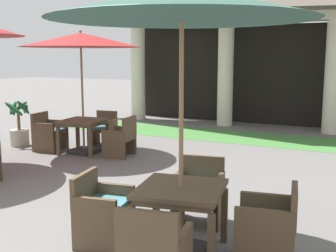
# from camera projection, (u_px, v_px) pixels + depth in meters

# --- Properties ---
(ground_plane) EXTENTS (60.00, 60.00, 0.00)m
(ground_plane) POSITION_uv_depth(u_px,v_px,m) (92.00, 246.00, 4.87)
(ground_plane) COLOR slate
(background_pavilion) EXTENTS (10.54, 2.45, 4.51)m
(background_pavilion) POSITION_uv_depth(u_px,v_px,m) (280.00, 10.00, 12.27)
(background_pavilion) COLOR beige
(background_pavilion) RESTS_ON ground
(lawn_strip) EXTENTS (12.34, 1.83, 0.01)m
(lawn_strip) POSITION_uv_depth(u_px,v_px,m) (259.00, 139.00, 11.20)
(lawn_strip) COLOR #47843D
(lawn_strip) RESTS_ON ground
(patio_table_near_foreground) EXTENTS (0.96, 0.96, 0.75)m
(patio_table_near_foreground) POSITION_uv_depth(u_px,v_px,m) (83.00, 124.00, 9.45)
(patio_table_near_foreground) COLOR brown
(patio_table_near_foreground) RESTS_ON ground
(patio_umbrella_near_foreground) EXTENTS (2.59, 2.59, 2.69)m
(patio_umbrella_near_foreground) POSITION_uv_depth(u_px,v_px,m) (81.00, 42.00, 9.17)
(patio_umbrella_near_foreground) COLOR #2D2D2D
(patio_umbrella_near_foreground) RESTS_ON ground
(patio_chair_near_foreground_east) EXTENTS (0.61, 0.69, 0.86)m
(patio_chair_near_foreground_east) POSITION_uv_depth(u_px,v_px,m) (121.00, 138.00, 9.19)
(patio_chair_near_foreground_east) COLOR brown
(patio_chair_near_foreground_east) RESTS_ON ground
(patio_chair_near_foreground_north) EXTENTS (0.62, 0.59, 0.82)m
(patio_chair_near_foreground_north) POSITION_uv_depth(u_px,v_px,m) (103.00, 129.00, 10.34)
(patio_chair_near_foreground_north) COLOR brown
(patio_chair_near_foreground_north) RESTS_ON ground
(patio_chair_near_foreground_west) EXTENTS (0.66, 0.67, 0.86)m
(patio_chair_near_foreground_west) POSITION_uv_depth(u_px,v_px,m) (49.00, 132.00, 9.79)
(patio_chair_near_foreground_west) COLOR brown
(patio_chair_near_foreground_west) RESTS_ON ground
(patio_table_mid_left) EXTENTS (1.04, 1.04, 0.75)m
(patio_table_mid_left) POSITION_uv_depth(u_px,v_px,m) (181.00, 196.00, 4.61)
(patio_table_mid_left) COLOR brown
(patio_table_mid_left) RESTS_ON ground
(patio_umbrella_mid_left) EXTENTS (2.72, 2.72, 2.88)m
(patio_umbrella_mid_left) POSITION_uv_depth(u_px,v_px,m) (182.00, 6.00, 4.29)
(patio_umbrella_mid_left) COLOR #2D2D2D
(patio_umbrella_mid_left) RESTS_ON ground
(patio_chair_mid_left_east) EXTENTS (0.68, 0.66, 0.84)m
(patio_chair_mid_left_east) POSITION_uv_depth(u_px,v_px,m) (269.00, 226.00, 4.39)
(patio_chair_mid_left_east) COLOR brown
(patio_chair_mid_left_east) RESTS_ON ground
(patio_chair_mid_left_north) EXTENTS (0.69, 0.61, 0.84)m
(patio_chair_mid_left_north) POSITION_uv_depth(u_px,v_px,m) (199.00, 192.00, 5.53)
(patio_chair_mid_left_north) COLOR brown
(patio_chair_mid_left_north) RESTS_ON ground
(patio_chair_mid_left_west) EXTENTS (0.64, 0.69, 0.82)m
(patio_chair_mid_left_west) POSITION_uv_depth(u_px,v_px,m) (102.00, 210.00, 4.90)
(patio_chair_mid_left_west) COLOR brown
(patio_chair_mid_left_west) RESTS_ON ground
(potted_palm_left_edge) EXTENTS (0.64, 0.65, 1.14)m
(potted_palm_left_edge) POSITION_uv_depth(u_px,v_px,m) (19.00, 130.00, 10.29)
(potted_palm_left_edge) COLOR #B2AD9E
(potted_palm_left_edge) RESTS_ON ground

